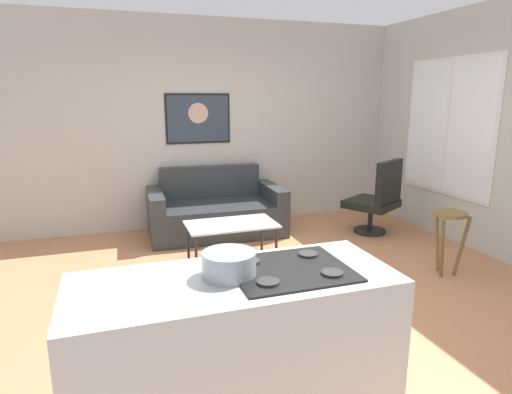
{
  "coord_description": "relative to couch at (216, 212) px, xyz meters",
  "views": [
    {
      "loc": [
        -1.42,
        -3.51,
        1.78
      ],
      "look_at": [
        0.07,
        0.9,
        0.7
      ],
      "focal_mm": 30.55,
      "sensor_mm": 36.0,
      "label": 1
    }
  ],
  "objects": [
    {
      "name": "back_wall",
      "position": [
        0.15,
        0.5,
        1.12
      ],
      "size": [
        6.4,
        0.05,
        2.8
      ],
      "primitive_type": "cube",
      "color": "beige",
      "rests_on": "ground"
    },
    {
      "name": "bar_stool",
      "position": [
        1.9,
        -2.09,
        0.23
      ],
      "size": [
        0.38,
        0.37,
        0.66
      ],
      "color": "brown",
      "rests_on": "ground"
    },
    {
      "name": "armchair",
      "position": [
        2.0,
        -0.71,
        0.19
      ],
      "size": [
        0.81,
        0.8,
        0.99
      ],
      "color": "black",
      "rests_on": "ground"
    },
    {
      "name": "window",
      "position": [
        2.74,
        -1.02,
        1.12
      ],
      "size": [
        0.03,
        1.5,
        1.69
      ],
      "color": "silver"
    },
    {
      "name": "mixing_bowl",
      "position": [
        -0.75,
        -3.47,
        0.69
      ],
      "size": [
        0.27,
        0.27,
        0.13
      ],
      "color": "#8C979D",
      "rests_on": "kitchen_counter"
    },
    {
      "name": "kitchen_counter",
      "position": [
        -0.72,
        -3.5,
        0.17
      ],
      "size": [
        1.63,
        0.65,
        0.93
      ],
      "color": "silver",
      "rests_on": "ground"
    },
    {
      "name": "wall_painting",
      "position": [
        -0.11,
        0.46,
        1.2
      ],
      "size": [
        0.88,
        0.03,
        0.67
      ],
      "color": "black"
    },
    {
      "name": "right_wall",
      "position": [
        2.78,
        -1.62,
        1.12
      ],
      "size": [
        0.05,
        6.4,
        2.8
      ],
      "primitive_type": "cube",
      "color": "#B9BCAF",
      "rests_on": "ground"
    },
    {
      "name": "coffee_table",
      "position": [
        -0.08,
        -1.07,
        0.12
      ],
      "size": [
        0.96,
        0.56,
        0.44
      ],
      "color": "silver",
      "rests_on": "ground"
    },
    {
      "name": "couch",
      "position": [
        0.0,
        0.0,
        0.0
      ],
      "size": [
        1.75,
        0.98,
        0.85
      ],
      "color": "#2B3033",
      "rests_on": "ground"
    },
    {
      "name": "ground",
      "position": [
        0.15,
        -1.92,
        -0.3
      ],
      "size": [
        6.4,
        6.4,
        0.04
      ],
      "primitive_type": "cube",
      "color": "#BE7C52"
    }
  ]
}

